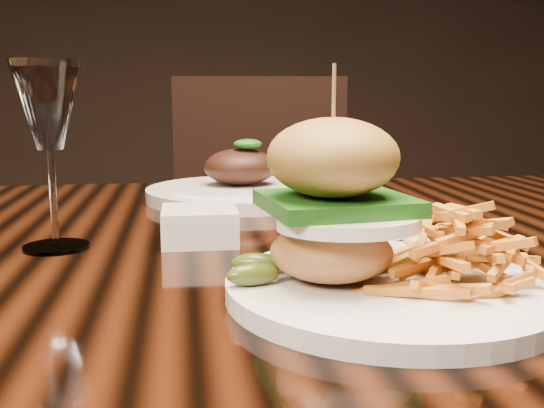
{
  "coord_description": "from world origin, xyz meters",
  "views": [
    {
      "loc": [
        -0.08,
        -0.69,
        0.91
      ],
      "look_at": [
        -0.0,
        -0.13,
        0.81
      ],
      "focal_mm": 42.0,
      "sensor_mm": 36.0,
      "label": 1
    }
  ],
  "objects": [
    {
      "name": "far_dish",
      "position": [
        0.0,
        0.25,
        0.77
      ],
      "size": [
        0.28,
        0.28,
        0.09
      ],
      "rotation": [
        0.0,
        0.0,
        -0.37
      ],
      "color": "silver",
      "rests_on": "dining_table"
    },
    {
      "name": "side_saucer",
      "position": [
        0.13,
        -0.12,
        0.76
      ],
      "size": [
        0.14,
        0.14,
        0.02
      ],
      "rotation": [
        0.0,
        0.0,
        0.02
      ],
      "color": "silver",
      "rests_on": "dining_table"
    },
    {
      "name": "burger_plate",
      "position": [
        0.08,
        -0.23,
        0.8
      ],
      "size": [
        0.26,
        0.26,
        0.18
      ],
      "rotation": [
        0.0,
        0.0,
        -0.07
      ],
      "color": "silver",
      "rests_on": "dining_table"
    },
    {
      "name": "chair_far",
      "position": [
        0.11,
        0.89,
        0.54
      ],
      "size": [
        0.5,
        0.5,
        0.95
      ],
      "rotation": [
        0.0,
        0.0,
        -0.09
      ],
      "color": "black",
      "rests_on": "ground"
    },
    {
      "name": "wine_glass",
      "position": [
        -0.21,
        -0.03,
        0.89
      ],
      "size": [
        0.07,
        0.07,
        0.19
      ],
      "color": "white",
      "rests_on": "dining_table"
    },
    {
      "name": "dining_table",
      "position": [
        0.0,
        0.0,
        0.67
      ],
      "size": [
        1.6,
        0.9,
        0.75
      ],
      "color": "black",
      "rests_on": "ground"
    },
    {
      "name": "ramekin",
      "position": [
        -0.06,
        -0.02,
        0.77
      ],
      "size": [
        0.08,
        0.08,
        0.04
      ],
      "primitive_type": "cube",
      "rotation": [
        0.0,
        0.0,
        0.01
      ],
      "color": "silver",
      "rests_on": "dining_table"
    }
  ]
}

